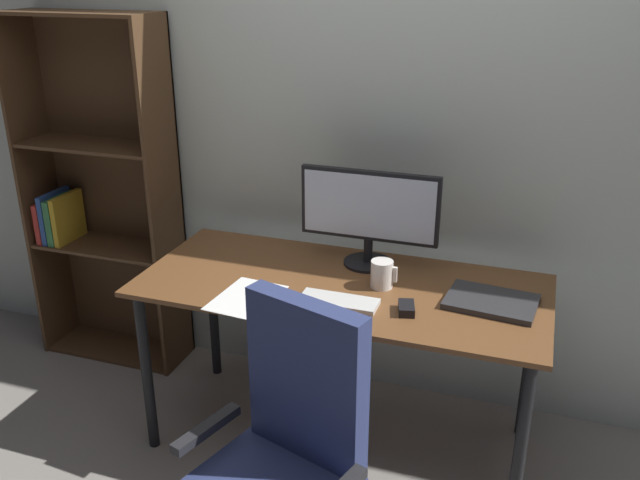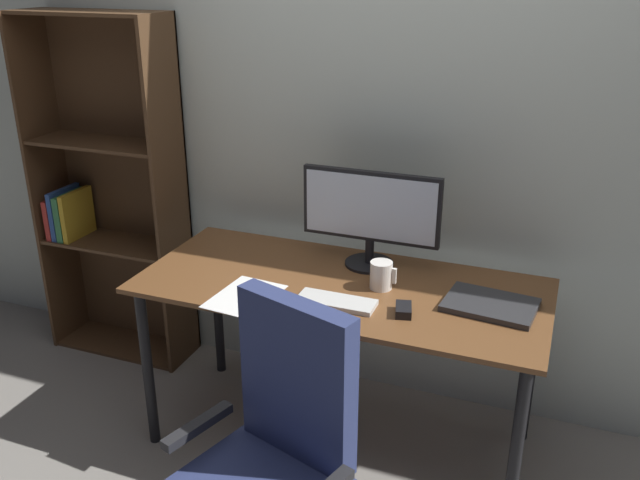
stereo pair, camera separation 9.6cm
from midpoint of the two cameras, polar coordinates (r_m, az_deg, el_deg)
The scene contains 10 objects.
ground_plane at distance 3.03m, azimuth 0.71°, elevation -16.35°, with size 12.00×12.00×0.00m, color gray.
back_wall at distance 2.93m, azimuth 4.07°, elevation 10.54°, with size 6.40×0.10×2.60m, color beige.
desk at distance 2.67m, azimuth 0.77°, elevation -5.30°, with size 1.58×0.70×0.74m.
monitor at distance 2.72m, azimuth 3.15°, elevation 2.42°, with size 0.57×0.20×0.40m.
keyboard at distance 2.48m, azimuth 0.47°, elevation -5.20°, with size 0.29×0.11×0.02m, color silver.
mouse at distance 2.43m, azimuth 6.16°, elevation -5.75°, with size 0.06×0.10×0.03m, color black.
coffee_mug at distance 2.59m, azimuth 4.19°, elevation -2.89°, with size 0.10×0.09×0.11m.
laptop at distance 2.54m, azimuth 13.19°, elevation -5.09°, with size 0.32×0.23×0.02m, color #2D2D30.
paper_sheet at distance 2.54m, azimuth -7.31°, elevation -4.85°, with size 0.21×0.30×0.00m, color white.
bookshelf at distance 3.49m, azimuth -18.75°, elevation 3.43°, with size 0.74×0.28×1.70m.
Camera 1 is at (0.69, -2.27, 1.89)m, focal length 37.99 mm.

